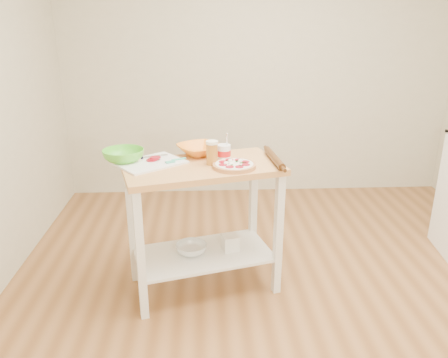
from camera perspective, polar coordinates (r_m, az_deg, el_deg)
room_shell at (r=2.37m, az=11.79°, el=9.42°), size 4.04×4.54×2.74m
prep_island at (r=2.89m, az=-2.81°, el=-3.04°), size 1.10×0.78×0.90m
pizza at (r=2.74m, az=1.34°, el=1.82°), size 0.27×0.27×0.04m
cutting_board at (r=2.86m, az=-9.66°, el=2.14°), size 0.50×0.48×0.04m
spatula at (r=2.85m, az=-6.44°, el=2.42°), size 0.13×0.11×0.01m
knife at (r=2.93m, az=-10.61°, el=2.76°), size 0.26×0.12×0.01m
orange_bowl at (r=3.01m, az=-3.22°, el=3.88°), size 0.39×0.39×0.07m
green_bowl at (r=2.91m, az=-12.99°, el=2.98°), size 0.28×0.28×0.08m
beer_pint at (r=2.78m, az=-1.57°, el=3.47°), size 0.08×0.08×0.15m
yogurt_tub at (r=2.86m, az=-0.02°, el=3.44°), size 0.09×0.09×0.19m
rolling_pin at (r=2.87m, az=6.58°, el=2.70°), size 0.08×0.41×0.05m
shelf_glass_bowl at (r=3.04m, az=-4.28°, el=-9.07°), size 0.24×0.24×0.07m
shelf_bin at (r=3.08m, az=0.80°, el=-8.27°), size 0.13×0.13×0.11m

